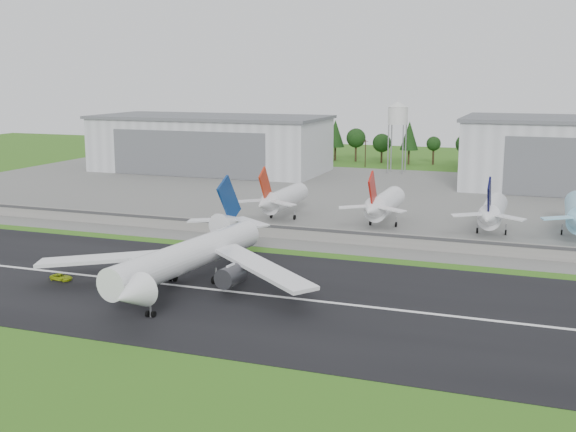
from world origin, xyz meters
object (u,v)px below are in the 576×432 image
at_px(parked_jet_red_b, 382,204).
at_px(main_airliner, 188,263).
at_px(ground_vehicle, 61,277).
at_px(parked_jet_red_a, 281,199).
at_px(parked_jet_navy, 492,212).

bearing_deg(parked_jet_red_b, main_airliner, -108.42).
bearing_deg(ground_vehicle, parked_jet_red_a, -10.43).
bearing_deg(parked_jet_navy, parked_jet_red_b, 179.97).
xyz_separation_m(main_airliner, parked_jet_navy, (50.34, 66.99, 1.25)).
relative_size(main_airliner, parked_jet_red_b, 1.89).
distance_m(ground_vehicle, parked_jet_red_b, 86.17).
xyz_separation_m(main_airliner, ground_vehicle, (-25.82, -4.25, -4.16)).
relative_size(parked_jet_red_a, parked_jet_red_b, 1.00).
xyz_separation_m(ground_vehicle, parked_jet_navy, (76.16, 71.24, 5.41)).
bearing_deg(parked_jet_red_b, parked_jet_red_a, -179.94).
xyz_separation_m(parked_jet_red_b, parked_jet_navy, (28.02, -0.02, -0.11)).
xyz_separation_m(main_airliner, parked_jet_red_b, (22.32, 67.01, 1.37)).
bearing_deg(parked_jet_navy, parked_jet_red_a, -179.99).
distance_m(parked_jet_red_a, parked_jet_red_b, 28.69).
xyz_separation_m(main_airliner, parked_jet_red_a, (-6.38, 66.98, 1.16)).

